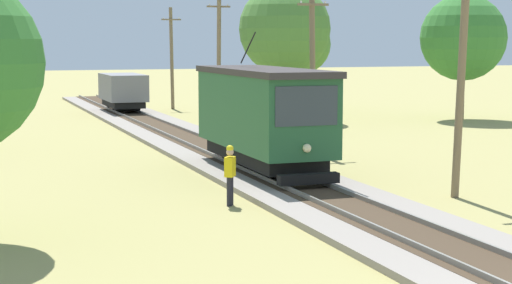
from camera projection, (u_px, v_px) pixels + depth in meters
red_tram at (263, 114)px, 29.95m from camera, size 2.60×8.54×4.79m
freight_car at (123, 90)px, 55.21m from camera, size 2.40×5.20×2.31m
utility_pole_near_tram at (462, 68)px, 25.19m from camera, size 1.40×0.60×7.78m
utility_pole_mid at (313, 67)px, 35.76m from camera, size 1.40×0.57×7.18m
utility_pole_far at (219, 56)px, 48.49m from camera, size 1.40×0.51×7.67m
utility_pole_distant at (172, 57)px, 59.14m from camera, size 1.40×0.60×7.14m
track_worker at (230, 172)px, 24.42m from camera, size 0.42×0.45×1.78m
tree_right_near at (463, 38)px, 50.74m from camera, size 5.20×5.20×7.58m
tree_right_far at (285, 29)px, 49.78m from camera, size 5.45×5.45×8.23m
tree_horizon at (301, 45)px, 57.99m from camera, size 4.05×4.05×6.58m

